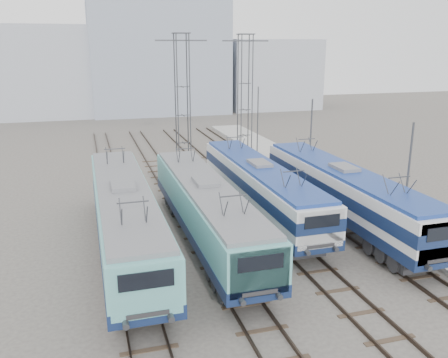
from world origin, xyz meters
TOP-DOWN VIEW (x-y plane):
  - ground at (0.00, 0.00)m, footprint 160.00×160.00m
  - platform at (10.20, 8.00)m, footprint 4.00×70.00m
  - locomotive_far_left at (-6.75, 4.91)m, footprint 2.91×18.40m
  - locomotive_center_left at (-2.25, 4.92)m, footprint 2.78×17.56m
  - locomotive_center_right at (2.25, 8.32)m, footprint 2.74×17.30m
  - locomotive_far_right at (6.75, 5.46)m, footprint 2.81×17.76m
  - catenary_tower_west at (0.00, 22.00)m, footprint 4.50×1.20m
  - catenary_tower_east at (6.50, 24.00)m, footprint 4.50×1.20m
  - mast_front at (8.60, 2.00)m, footprint 0.12×0.12m
  - mast_mid at (8.60, 14.00)m, footprint 0.12×0.12m
  - mast_rear at (8.60, 26.00)m, footprint 0.12×0.12m
  - building_west at (-14.00, 62.00)m, footprint 18.00×12.00m
  - building_center at (4.00, 62.00)m, footprint 22.00×14.00m
  - building_east at (24.00, 62.00)m, footprint 16.00×12.00m

SIDE VIEW (x-z plane):
  - ground at x=0.00m, z-range 0.00..0.00m
  - platform at x=10.20m, z-range 0.00..0.30m
  - locomotive_center_left at x=-2.25m, z-range 0.54..3.84m
  - locomotive_center_right at x=2.25m, z-range 0.59..3.84m
  - locomotive_far_right at x=6.75m, z-range 0.60..3.94m
  - locomotive_far_left at x=-6.75m, z-range 0.56..4.02m
  - mast_front at x=8.60m, z-range 0.00..7.00m
  - mast_mid at x=8.60m, z-range 0.00..7.00m
  - mast_rear at x=8.60m, z-range 0.00..7.00m
  - building_east at x=24.00m, z-range 0.00..12.00m
  - catenary_tower_west at x=0.00m, z-range 0.64..12.64m
  - catenary_tower_east at x=6.50m, z-range 0.64..12.64m
  - building_west at x=-14.00m, z-range 0.00..14.00m
  - building_center at x=4.00m, z-range 0.00..18.00m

